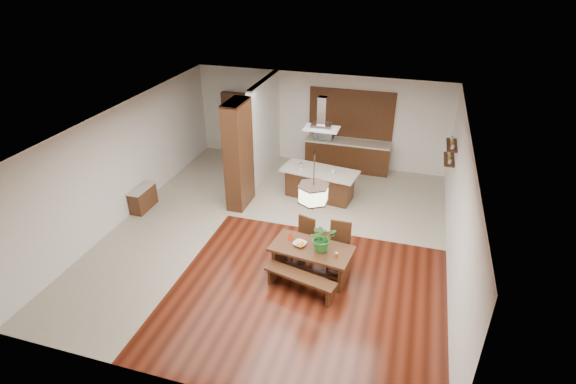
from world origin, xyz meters
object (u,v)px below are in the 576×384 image
(foliage_plant, at_px, (322,238))
(dining_chair_left, at_px, (302,239))
(range_hood, at_px, (322,113))
(island_cup, at_px, (333,171))
(hallway_console, at_px, (143,198))
(dining_bench, at_px, (300,284))
(microwave, at_px, (324,134))
(fruit_bowl, at_px, (300,244))
(kitchen_island, at_px, (319,183))
(dining_chair_right, at_px, (338,246))
(pendant_lantern, at_px, (314,182))
(dining_table, at_px, (311,255))

(foliage_plant, bearing_deg, dining_chair_left, 134.83)
(range_hood, relative_size, island_cup, 6.76)
(hallway_console, bearing_deg, range_hood, 24.06)
(dining_bench, relative_size, microwave, 2.66)
(island_cup, bearing_deg, dining_chair_left, -92.88)
(island_cup, bearing_deg, range_hood, 165.05)
(fruit_bowl, relative_size, island_cup, 1.99)
(hallway_console, height_order, island_cup, island_cup)
(island_cup, height_order, microwave, microwave)
(fruit_bowl, height_order, kitchen_island, kitchen_island)
(dining_bench, relative_size, island_cup, 11.44)
(dining_chair_right, relative_size, fruit_bowl, 3.93)
(dining_bench, relative_size, fruit_bowl, 5.74)
(hallway_console, relative_size, pendant_lantern, 0.67)
(island_cup, xyz_separation_m, microwave, (-0.74, 2.13, 0.20))
(dining_chair_left, relative_size, range_hood, 1.06)
(island_cup, bearing_deg, foliage_plant, -82.45)
(hallway_console, height_order, pendant_lantern, pendant_lantern)
(dining_table, xyz_separation_m, dining_chair_right, (0.49, 0.46, 0.00))
(pendant_lantern, xyz_separation_m, microwave, (-0.95, 5.41, -1.14))
(dining_chair_left, distance_m, kitchen_island, 2.82)
(foliage_plant, height_order, range_hood, range_hood)
(dining_table, distance_m, pendant_lantern, 1.73)
(dining_chair_right, bearing_deg, island_cup, 103.38)
(foliage_plant, height_order, fruit_bowl, foliage_plant)
(dining_bench, distance_m, foliage_plant, 1.04)
(kitchen_island, bearing_deg, dining_chair_right, -61.06)
(dining_table, xyz_separation_m, microwave, (-0.95, 5.41, 0.59))
(dining_chair_right, height_order, microwave, microwave)
(hallway_console, distance_m, dining_bench, 5.32)
(pendant_lantern, bearing_deg, range_hood, 100.09)
(island_cup, bearing_deg, pendant_lantern, -86.22)
(dining_bench, height_order, fruit_bowl, fruit_bowl)
(dining_chair_left, height_order, fruit_bowl, dining_chair_left)
(dining_chair_left, height_order, microwave, microwave)
(dining_chair_right, bearing_deg, pendant_lantern, -137.36)
(fruit_bowl, distance_m, microwave, 5.45)
(fruit_bowl, xyz_separation_m, kitchen_island, (-0.34, 3.37, -0.30))
(dining_chair_left, distance_m, fruit_bowl, 0.62)
(dining_chair_right, height_order, range_hood, range_hood)
(dining_chair_left, distance_m, island_cup, 2.75)
(dining_bench, xyz_separation_m, foliage_plant, (0.30, 0.60, 0.79))
(range_hood, height_order, island_cup, range_hood)
(range_hood, bearing_deg, kitchen_island, -90.00)
(kitchen_island, xyz_separation_m, microwave, (-0.35, 2.03, 0.67))
(dining_table, relative_size, island_cup, 13.47)
(hallway_console, bearing_deg, foliage_plant, -15.40)
(dining_chair_right, bearing_deg, range_hood, 109.80)
(dining_bench, bearing_deg, island_cup, 92.02)
(hallway_console, distance_m, kitchen_island, 4.80)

